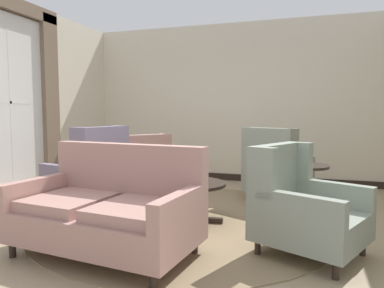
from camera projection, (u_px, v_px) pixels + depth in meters
name	position (u px, v px, depth m)	size (l,w,h in m)	color
ground	(177.00, 227.00, 4.04)	(8.38, 8.38, 0.00)	#9E896B
wall_back	(232.00, 103.00, 6.75)	(5.68, 0.08, 2.93)	beige
wall_left	(31.00, 101.00, 5.61)	(0.08, 4.19, 2.93)	beige
baseboard_back	(231.00, 177.00, 6.82)	(5.52, 0.03, 0.12)	black
area_rug	(186.00, 219.00, 4.32)	(3.59, 3.59, 0.01)	#847051
window_with_curtains	(11.00, 91.00, 5.10)	(0.12, 1.90, 2.79)	silver
coffee_table	(192.00, 191.00, 4.16)	(0.78, 0.78, 0.48)	black
porcelain_vase	(195.00, 169.00, 4.17)	(0.17, 0.17, 0.33)	#384C93
settee	(108.00, 210.00, 3.25)	(1.73, 1.07, 0.98)	tan
armchair_back_corner	(91.00, 177.00, 4.57)	(0.98, 0.91, 1.11)	slate
armchair_near_sideboard	(275.00, 170.00, 5.19)	(1.02, 1.05, 1.07)	gray
armchair_foreground_right	(139.00, 169.00, 5.50)	(1.15, 1.13, 0.96)	tan
armchair_far_left	(302.00, 208.00, 3.26)	(1.11, 1.08, 0.98)	gray
side_table	(306.00, 190.00, 4.02)	(0.48, 0.48, 0.70)	black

